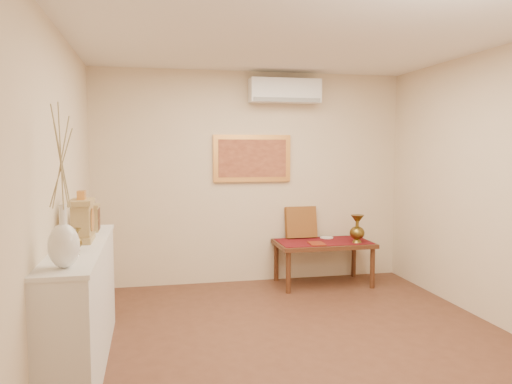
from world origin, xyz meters
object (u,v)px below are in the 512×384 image
object	(u,v)px
white_vase	(62,187)
wooden_chest	(90,218)
low_table	(323,247)
display_ledge	(82,306)
brass_urn_tall	(357,226)
mantel_clock	(83,220)

from	to	relation	value
white_vase	wooden_chest	world-z (taller)	white_vase
wooden_chest	low_table	xyz separation A→B (m)	(2.67, 1.25, -0.62)
white_vase	display_ledge	bearing A→B (deg)	90.61
white_vase	brass_urn_tall	distance (m)	4.00
white_vase	brass_urn_tall	world-z (taller)	white_vase
display_ledge	mantel_clock	distance (m)	0.68
display_ledge	low_table	distance (m)	3.27
mantel_clock	white_vase	bearing A→B (deg)	-89.83
low_table	display_ledge	bearing A→B (deg)	-144.90
brass_urn_tall	mantel_clock	xyz separation A→B (m)	(-3.05, -1.57, 0.39)
brass_urn_tall	display_ledge	bearing A→B (deg)	-150.81
display_ledge	wooden_chest	world-z (taller)	wooden_chest
wooden_chest	low_table	world-z (taller)	wooden_chest
brass_urn_tall	wooden_chest	xyz separation A→B (m)	(-3.05, -1.07, 0.33)
brass_urn_tall	low_table	world-z (taller)	brass_urn_tall
display_ledge	low_table	bearing A→B (deg)	35.10
white_vase	brass_urn_tall	xyz separation A→B (m)	(3.05, 2.49, -0.72)
brass_urn_tall	low_table	size ratio (longest dim) A/B	0.35
brass_urn_tall	display_ledge	size ratio (longest dim) A/B	0.21
white_vase	mantel_clock	xyz separation A→B (m)	(-0.00, 0.92, -0.33)
brass_urn_tall	wooden_chest	size ratio (longest dim) A/B	1.73
display_ledge	low_table	world-z (taller)	display_ledge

